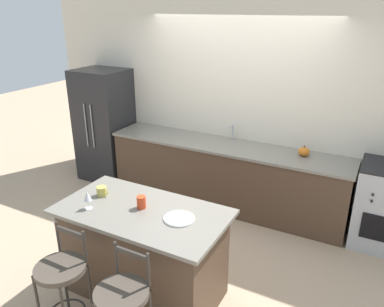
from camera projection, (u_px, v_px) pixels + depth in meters
ground_plane at (213, 216)px, 4.98m from camera, size 18.00×18.00×0.00m
wall_back at (237, 105)px, 5.06m from camera, size 6.00×0.07×2.70m
back_counter at (225, 175)px, 5.13m from camera, size 3.28×0.69×0.89m
sink_faucet at (232, 130)px, 5.08m from camera, size 0.02×0.13×0.22m
kitchen_island at (144, 252)px, 3.51m from camera, size 1.55×0.84×0.90m
refrigerator at (105, 125)px, 5.84m from camera, size 0.75×0.69×1.73m
bar_stool_near at (62, 279)px, 3.03m from camera, size 0.41×0.41×0.96m
bar_stool_far at (123, 304)px, 2.77m from camera, size 0.41×0.41×0.96m
dinner_plate at (179, 218)px, 3.20m from camera, size 0.27×0.27×0.02m
wine_glass at (87, 196)px, 3.33m from camera, size 0.07×0.07×0.17m
coffee_mug at (102, 191)px, 3.59m from camera, size 0.13×0.10×0.09m
tumbler_cup at (141, 202)px, 3.36m from camera, size 0.08×0.08×0.11m
pumpkin_decoration at (304, 152)px, 4.56m from camera, size 0.14×0.14×0.13m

